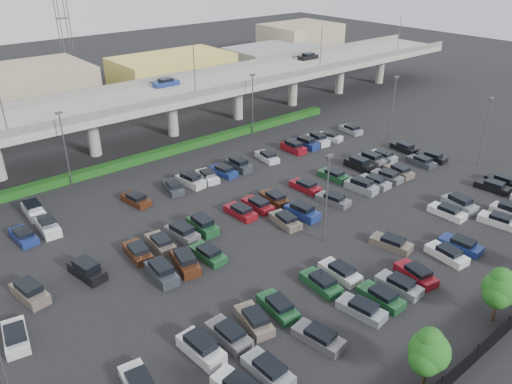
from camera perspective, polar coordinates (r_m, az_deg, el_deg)
ground at (r=60.90m, az=2.26°, el=-2.53°), size 280.00×280.00×0.00m
overpass at (r=82.94m, az=-12.87°, el=10.10°), size 150.00×13.00×15.80m
hedge at (r=79.20m, az=-9.88°, el=4.66°), size 66.00×1.60×1.10m
fence at (r=47.23m, az=26.20°, el=-14.18°), size 70.00×0.10×2.00m
tree_row at (r=46.66m, az=25.64°, el=-10.50°), size 65.07×3.66×5.94m
parked_cars at (r=58.68m, az=3.90°, el=-3.10°), size 62.98×41.66×1.67m
light_poles at (r=57.11m, az=-2.06°, el=2.41°), size 66.90×48.38×10.30m
distant_buildings at (r=115.03m, az=-14.19°, el=12.83°), size 138.00×24.00×9.00m
comm_tower at (r=120.98m, az=-21.29°, el=18.29°), size 2.40×2.40×30.00m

